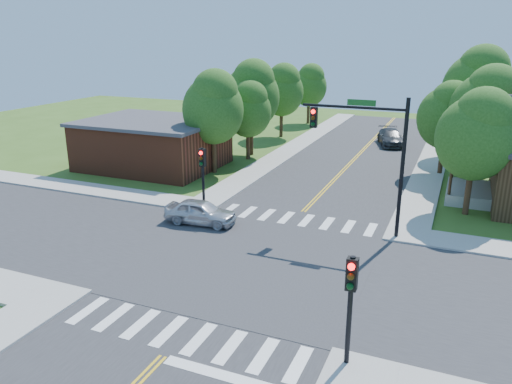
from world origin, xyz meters
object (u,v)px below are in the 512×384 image
at_px(signal_pole_se, 351,291).
at_px(car_silver, 200,212).
at_px(car_dgrey, 391,138).
at_px(signal_mast_ne, 369,143).
at_px(signal_pole_nw, 202,167).

distance_m(signal_pole_se, car_silver, 13.88).
bearing_deg(car_dgrey, car_silver, -121.64).
height_order(signal_mast_ne, signal_pole_nw, signal_mast_ne).
bearing_deg(car_dgrey, signal_pole_nw, -125.05).
xyz_separation_m(signal_pole_nw, car_silver, (0.93, -2.08, -1.98)).
bearing_deg(car_silver, car_dgrey, -19.31).
xyz_separation_m(car_silver, car_dgrey, (6.59, 24.94, 0.05)).
relative_size(car_silver, car_dgrey, 0.75).
distance_m(signal_pole_nw, car_silver, 3.02).
relative_size(signal_pole_nw, car_silver, 0.93).
height_order(signal_mast_ne, car_silver, signal_mast_ne).
xyz_separation_m(signal_pole_nw, car_dgrey, (7.53, 22.86, -1.93)).
height_order(signal_pole_se, car_silver, signal_pole_se).
relative_size(signal_pole_nw, car_dgrey, 0.70).
bearing_deg(signal_pole_se, signal_mast_ne, 98.56).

